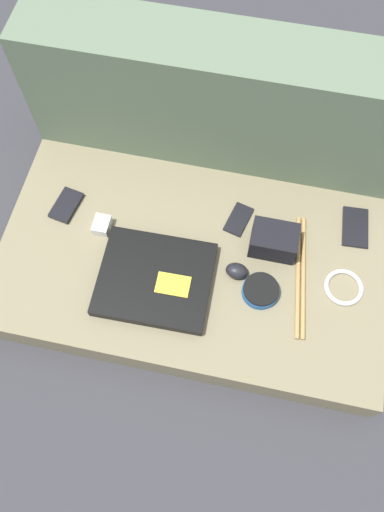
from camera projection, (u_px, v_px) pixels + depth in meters
name	position (u px, v px, depth m)	size (l,w,h in m)	color
ground_plane	(192.00, 274.00, 1.49)	(8.00, 8.00, 0.00)	#38383D
couch_seat	(192.00, 267.00, 1.44)	(1.09, 0.61, 0.11)	#847A5B
couch_backrest	(221.00, 113.00, 1.43)	(1.09, 0.20, 0.50)	#60755B
laptop	(155.00, 279.00, 1.35)	(0.31, 0.26, 0.03)	black
computer_mouse	(237.00, 271.00, 1.36)	(0.06, 0.05, 0.04)	black
speaker_puck	(260.00, 291.00, 1.34)	(0.10, 0.10, 0.03)	#1E569E
phone_silver	(238.00, 219.00, 1.44)	(0.08, 0.11, 0.01)	black
phone_black	(355.00, 227.00, 1.43)	(0.08, 0.13, 0.01)	black
phone_small	(66.00, 205.00, 1.46)	(0.08, 0.12, 0.01)	black
camera_pouch	(274.00, 241.00, 1.37)	(0.13, 0.09, 0.08)	black
charger_brick	(102.00, 225.00, 1.42)	(0.05, 0.06, 0.03)	silver
cable_coil	(344.00, 287.00, 1.35)	(0.11, 0.11, 0.01)	white
drumstick_pair	(301.00, 276.00, 1.37)	(0.06, 0.36, 0.01)	tan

